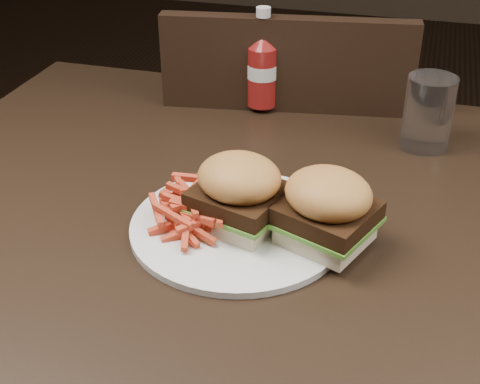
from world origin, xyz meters
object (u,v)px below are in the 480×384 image
(plate, at_px, (238,226))
(chair_far, at_px, (286,202))
(tumbler, at_px, (428,114))
(dining_table, at_px, (307,217))
(ketchup_bottle, at_px, (262,76))

(plate, bearing_deg, chair_far, 95.33)
(chair_far, height_order, tumbler, tumbler)
(dining_table, distance_m, chair_far, 0.60)
(plate, bearing_deg, tumbler, 54.58)
(dining_table, distance_m, tumbler, 0.27)
(dining_table, bearing_deg, plate, -132.21)
(dining_table, bearing_deg, ketchup_bottle, 115.57)
(chair_far, distance_m, tumbler, 0.54)
(chair_far, distance_m, ketchup_bottle, 0.44)
(dining_table, xyz_separation_m, tumbler, (0.14, 0.22, 0.08))
(dining_table, height_order, ketchup_bottle, ketchup_bottle)
(plate, xyz_separation_m, ketchup_bottle, (-0.06, 0.37, 0.06))
(chair_far, height_order, ketchup_bottle, ketchup_bottle)
(chair_far, relative_size, tumbler, 3.83)
(ketchup_bottle, distance_m, tumbler, 0.29)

